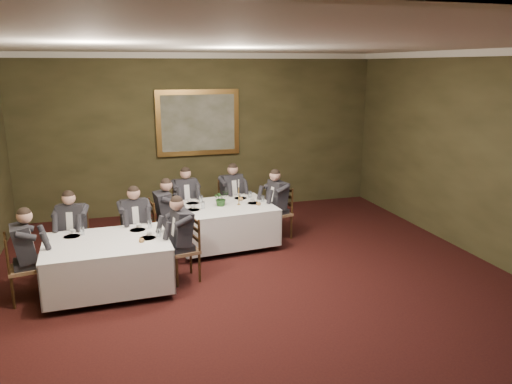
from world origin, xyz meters
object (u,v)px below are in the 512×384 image
candlestick (239,195)px  painting (198,123)px  diner_main_endright (278,212)px  chair_sec_endright (185,262)px  chair_sec_backright (136,247)px  chair_sec_endleft (25,282)px  table_second (108,261)px  chair_main_endleft (163,238)px  diner_main_endleft (163,226)px  diner_sec_endleft (24,267)px  diner_sec_endright (184,249)px  centerpiece (221,197)px  chair_main_backleft (186,220)px  diner_sec_backright (135,234)px  chair_main_backright (231,215)px  table_main (224,222)px  diner_main_backleft (186,209)px  diner_sec_backleft (74,241)px  chair_sec_backleft (76,254)px  chair_main_endright (279,223)px  diner_main_backright (231,204)px

candlestick → painting: painting is taller
diner_main_endright → chair_sec_endright: size_ratio=1.35×
chair_sec_backright → chair_sec_endleft: 1.86m
table_second → chair_main_endleft: 1.56m
painting → diner_main_endleft: bearing=-113.8°
diner_sec_endleft → painting: painting is taller
chair_sec_endright → diner_sec_endright: size_ratio=0.74×
chair_sec_endright → centerpiece: centerpiece is taller
chair_main_backleft → chair_sec_backright: same height
diner_main_endright → diner_sec_backright: (-2.70, -0.54, 0.00)m
chair_main_backright → chair_sec_endright: (-1.30, -2.26, 0.00)m
chair_sec_endleft → painting: painting is taller
table_main → chair_sec_backright: (-1.60, -0.41, -0.17)m
chair_sec_backright → diner_main_backleft: bearing=-136.3°
diner_sec_backright → chair_sec_backright: bearing=-90.0°
diner_sec_backleft → chair_sec_endleft: 1.14m
chair_sec_backleft → table_main: bearing=-159.2°
diner_main_backleft → chair_main_endright: 1.84m
candlestick → diner_sec_endleft: bearing=-158.4°
diner_main_backright → diner_sec_backright: 2.41m
chair_sec_backleft → chair_sec_endright: bearing=163.0°
chair_main_backright → candlestick: 1.17m
diner_sec_endleft → painting: 5.15m
table_second → centerpiece: size_ratio=5.92×
diner_main_endright → chair_sec_backleft: (-3.66, -0.56, -0.23)m
chair_main_backright → chair_sec_backright: 2.40m
chair_sec_backright → candlestick: 2.04m
chair_sec_endright → diner_sec_endleft: bearing=80.7°
diner_sec_endleft → candlestick: diner_sec_endleft is taller
chair_main_endleft → candlestick: 1.55m
table_main → chair_sec_backleft: bearing=-170.2°
chair_main_backleft → diner_main_endright: (1.66, -0.74, 0.23)m
diner_main_endleft → diner_main_endright: same height
diner_main_backright → diner_main_endright: (0.72, -0.83, 0.00)m
diner_sec_backleft → chair_sec_backright: (0.96, 0.04, -0.23)m
table_second → candlestick: (2.34, 1.34, 0.49)m
chair_sec_backleft → centerpiece: bearing=-158.9°
chair_main_endleft → chair_sec_endleft: (-2.07, -1.27, 0.00)m
chair_main_backleft → diner_sec_endright: diner_sec_endright is taller
diner_sec_backright → chair_sec_endright: (0.68, -0.89, -0.23)m
chair_main_endright → diner_main_endleft: bearing=82.6°
chair_main_backleft → chair_sec_backleft: 2.38m
diner_main_backleft → centerpiece: (0.53, -0.83, 0.41)m
chair_main_endleft → diner_sec_backleft: 1.51m
diner_main_backleft → chair_sec_backright: size_ratio=1.35×
diner_main_backright → chair_sec_endleft: diner_main_backright is taller
diner_sec_backleft → diner_sec_endright: same height
table_main → diner_main_backleft: diner_main_backleft is taller
diner_sec_backright → chair_main_backleft: bearing=-135.7°
diner_main_backleft → chair_main_backleft: bearing=-90.0°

